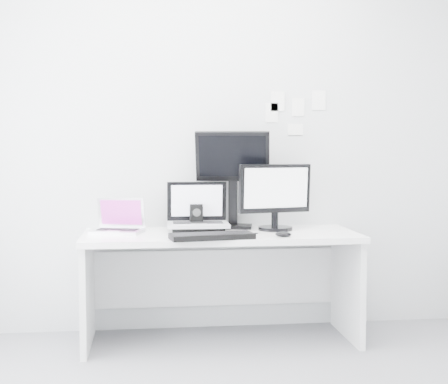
% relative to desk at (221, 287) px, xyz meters
% --- Properties ---
extents(back_wall, '(3.60, 0.00, 3.60)m').
position_rel_desk_xyz_m(back_wall, '(0.00, 0.35, 0.99)').
color(back_wall, silver).
rests_on(back_wall, ground).
extents(desk, '(1.80, 0.70, 0.73)m').
position_rel_desk_xyz_m(desk, '(0.00, 0.00, 0.00)').
color(desk, white).
rests_on(desk, ground).
extents(macbook, '(0.38, 0.32, 0.24)m').
position_rel_desk_xyz_m(macbook, '(-0.68, 0.06, 0.49)').
color(macbook, silver).
rests_on(macbook, desk).
extents(speaker, '(0.10, 0.10, 0.17)m').
position_rel_desk_xyz_m(speaker, '(-0.15, 0.17, 0.45)').
color(speaker, black).
rests_on(speaker, desk).
extents(dell_laptop, '(0.41, 0.32, 0.34)m').
position_rel_desk_xyz_m(dell_laptop, '(-0.14, 0.08, 0.53)').
color(dell_laptop, '#AEB0B5').
rests_on(dell_laptop, desk).
extents(rear_monitor, '(0.54, 0.28, 0.69)m').
position_rel_desk_xyz_m(rear_monitor, '(0.11, 0.23, 0.71)').
color(rear_monitor, black).
rests_on(rear_monitor, desk).
extents(samsung_monitor, '(0.55, 0.33, 0.47)m').
position_rel_desk_xyz_m(samsung_monitor, '(0.38, 0.08, 0.60)').
color(samsung_monitor, black).
rests_on(samsung_monitor, desk).
extents(keyboard, '(0.53, 0.26, 0.03)m').
position_rel_desk_xyz_m(keyboard, '(-0.09, -0.28, 0.38)').
color(keyboard, black).
rests_on(keyboard, desk).
extents(mouse, '(0.12, 0.10, 0.03)m').
position_rel_desk_xyz_m(mouse, '(0.37, -0.26, 0.38)').
color(mouse, black).
rests_on(mouse, desk).
extents(wall_note_0, '(0.10, 0.00, 0.14)m').
position_rel_desk_xyz_m(wall_note_0, '(0.45, 0.34, 1.26)').
color(wall_note_0, white).
rests_on(wall_note_0, back_wall).
extents(wall_note_1, '(0.09, 0.00, 0.13)m').
position_rel_desk_xyz_m(wall_note_1, '(0.60, 0.34, 1.22)').
color(wall_note_1, white).
rests_on(wall_note_1, back_wall).
extents(wall_note_2, '(0.10, 0.00, 0.14)m').
position_rel_desk_xyz_m(wall_note_2, '(0.75, 0.34, 1.26)').
color(wall_note_2, white).
rests_on(wall_note_2, back_wall).
extents(wall_note_3, '(0.11, 0.00, 0.08)m').
position_rel_desk_xyz_m(wall_note_3, '(0.58, 0.34, 1.05)').
color(wall_note_3, white).
rests_on(wall_note_3, back_wall).
extents(wall_note_4, '(0.09, 0.00, 0.14)m').
position_rel_desk_xyz_m(wall_note_4, '(0.41, 0.34, 1.17)').
color(wall_note_4, white).
rests_on(wall_note_4, back_wall).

